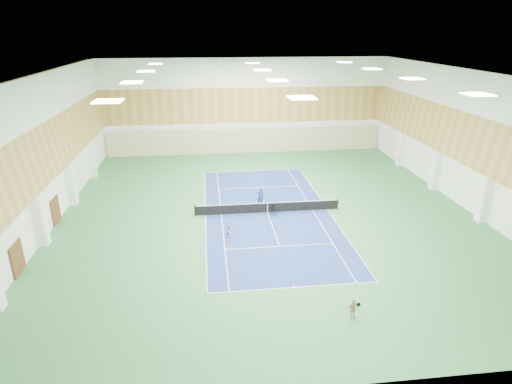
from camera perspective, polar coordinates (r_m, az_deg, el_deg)
The scene contains 22 objects.
ground at distance 38.15m, azimuth 1.54°, elevation -2.74°, with size 40.00×40.00×0.00m, color #2E6D3A.
room_shell at distance 36.15m, azimuth 1.63°, elevation 6.00°, with size 36.00×40.00×12.00m, color white, non-canonical shape.
wood_cladding at distance 35.68m, azimuth 1.66°, elevation 9.10°, with size 36.00×40.00×8.00m, color #BC8E46, non-canonical shape.
ceiling_light_grid at distance 35.08m, azimuth 1.73°, elevation 15.37°, with size 21.40×25.40×0.06m, color white, non-canonical shape.
court_surface at distance 38.15m, azimuth 1.54°, elevation -2.73°, with size 10.97×23.77×0.01m, color navy.
tennis_balls_scatter at distance 38.13m, azimuth 1.54°, elevation -2.68°, with size 10.57×22.77×0.07m, color yellow, non-canonical shape.
tennis_net at distance 37.93m, azimuth 1.55°, elevation -1.98°, with size 12.80×0.10×1.10m, color black, non-canonical shape.
back_curtain at distance 56.24m, azimuth -1.33°, elevation 6.86°, with size 35.40×0.16×3.20m, color #C6B793.
door_left_a at distance 32.74m, azimuth -29.21°, elevation -7.73°, with size 0.08×1.80×2.20m, color #593319.
door_left_b at distance 39.51m, azimuth -25.14°, elevation -2.25°, with size 0.08×1.80×2.20m, color #593319.
coach at distance 39.44m, azimuth 0.60°, elevation -0.56°, with size 0.63×0.41×1.72m, color navy.
child_court at distance 33.55m, azimuth -3.63°, elevation -5.24°, with size 0.54×0.42×1.10m, color #9B9AA2.
child_apron at distance 25.50m, azimuth 12.78°, elevation -14.96°, with size 0.71×0.30×1.22m, color tan.
ball_cart at distance 37.49m, azimuth 2.33°, elevation -2.47°, with size 0.50×0.50×0.86m, color black, non-canonical shape.
cone_svc_a at distance 32.37m, azimuth -3.67°, elevation -7.14°, with size 0.21×0.21×0.23m, color #FF560D.
cone_svc_b at distance 31.91m, azimuth 0.05°, elevation -7.57°, with size 0.18×0.18×0.20m, color #D7420B.
cone_svc_c at distance 32.77m, azimuth 5.44°, elevation -6.82°, with size 0.22×0.22×0.24m, color orange.
cone_svc_d at distance 33.10m, azimuth 9.01°, elevation -6.69°, with size 0.23×0.23×0.25m, color #F5550C.
cone_base_a at distance 27.70m, azimuth -4.58°, elevation -12.50°, with size 0.19×0.19×0.21m, color #F64C0C.
cone_base_b at distance 27.64m, azimuth 1.80°, elevation -12.50°, with size 0.20×0.20×0.22m, color #DA5D0B.
cone_base_c at distance 28.07m, azimuth 8.18°, elevation -12.16°, with size 0.20×0.20×0.22m, color orange.
cone_base_d at distance 28.53m, azimuth 13.24°, elevation -11.98°, with size 0.18×0.18×0.20m, color #FF5F0D.
Camera 1 is at (-5.11, -34.53, 15.38)m, focal length 30.00 mm.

